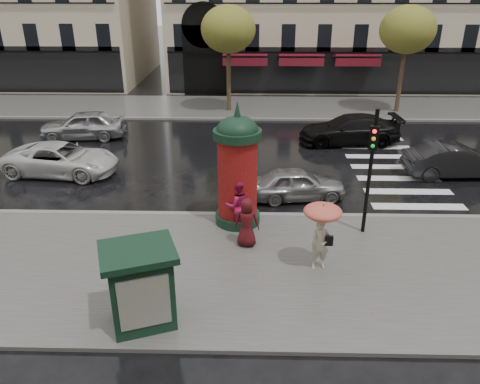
{
  "coord_description": "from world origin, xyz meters",
  "views": [
    {
      "loc": [
        -0.53,
        -12.36,
        8.03
      ],
      "look_at": [
        -0.87,
        1.5,
        1.69
      ],
      "focal_mm": 35.0,
      "sensor_mm": 36.0,
      "label": 1
    }
  ],
  "objects_px": {
    "car_white": "(61,159)",
    "car_far_silver": "(83,125)",
    "woman_red": "(238,205)",
    "morris_column": "(237,167)",
    "traffic_light": "(371,161)",
    "man_burgundy": "(247,222)",
    "car_darkgrey": "(455,160)",
    "woman_umbrella": "(322,226)",
    "car_black": "(349,130)",
    "newsstand": "(141,285)",
    "car_silver": "(297,184)"
  },
  "relations": [
    {
      "from": "woman_red",
      "to": "car_far_silver",
      "type": "bearing_deg",
      "value": -66.58
    },
    {
      "from": "traffic_light",
      "to": "car_darkgrey",
      "type": "xyz_separation_m",
      "value": [
        5.19,
        5.46,
        -1.99
      ]
    },
    {
      "from": "man_burgundy",
      "to": "newsstand",
      "type": "height_order",
      "value": "newsstand"
    },
    {
      "from": "woman_red",
      "to": "car_white",
      "type": "height_order",
      "value": "woman_red"
    },
    {
      "from": "man_burgundy",
      "to": "woman_umbrella",
      "type": "bearing_deg",
      "value": 154.98
    },
    {
      "from": "woman_umbrella",
      "to": "car_black",
      "type": "distance_m",
      "value": 12.51
    },
    {
      "from": "woman_red",
      "to": "car_white",
      "type": "xyz_separation_m",
      "value": [
        -8.04,
        5.16,
        -0.34
      ]
    },
    {
      "from": "newsstand",
      "to": "car_white",
      "type": "distance_m",
      "value": 11.58
    },
    {
      "from": "woman_umbrella",
      "to": "car_silver",
      "type": "xyz_separation_m",
      "value": [
        -0.21,
        5.12,
        -0.89
      ]
    },
    {
      "from": "woman_red",
      "to": "car_darkgrey",
      "type": "distance_m",
      "value": 10.86
    },
    {
      "from": "man_burgundy",
      "to": "car_white",
      "type": "relative_size",
      "value": 0.33
    },
    {
      "from": "car_white",
      "to": "car_far_silver",
      "type": "xyz_separation_m",
      "value": [
        -0.72,
        5.08,
        0.07
      ]
    },
    {
      "from": "man_burgundy",
      "to": "morris_column",
      "type": "height_order",
      "value": "morris_column"
    },
    {
      "from": "car_black",
      "to": "morris_column",
      "type": "bearing_deg",
      "value": -34.57
    },
    {
      "from": "woman_umbrella",
      "to": "man_burgundy",
      "type": "bearing_deg",
      "value": 149.99
    },
    {
      "from": "car_black",
      "to": "traffic_light",
      "type": "bearing_deg",
      "value": -10.86
    },
    {
      "from": "woman_umbrella",
      "to": "car_silver",
      "type": "bearing_deg",
      "value": 92.33
    },
    {
      "from": "traffic_light",
      "to": "car_black",
      "type": "relative_size",
      "value": 0.82
    },
    {
      "from": "car_darkgrey",
      "to": "car_white",
      "type": "distance_m",
      "value": 17.51
    },
    {
      "from": "woman_red",
      "to": "car_silver",
      "type": "relative_size",
      "value": 0.49
    },
    {
      "from": "car_white",
      "to": "woman_umbrella",
      "type": "bearing_deg",
      "value": -118.55
    },
    {
      "from": "car_black",
      "to": "car_far_silver",
      "type": "bearing_deg",
      "value": -94.94
    },
    {
      "from": "car_silver",
      "to": "car_white",
      "type": "xyz_separation_m",
      "value": [
        -10.33,
        2.35,
        0.06
      ]
    },
    {
      "from": "morris_column",
      "to": "car_darkgrey",
      "type": "height_order",
      "value": "morris_column"
    },
    {
      "from": "woman_red",
      "to": "car_silver",
      "type": "bearing_deg",
      "value": -146.31
    },
    {
      "from": "woman_umbrella",
      "to": "man_burgundy",
      "type": "xyz_separation_m",
      "value": [
        -2.18,
        1.26,
        -0.58
      ]
    },
    {
      "from": "traffic_light",
      "to": "car_darkgrey",
      "type": "bearing_deg",
      "value": 46.48
    },
    {
      "from": "morris_column",
      "to": "car_black",
      "type": "relative_size",
      "value": 0.83
    },
    {
      "from": "morris_column",
      "to": "traffic_light",
      "type": "bearing_deg",
      "value": -8.98
    },
    {
      "from": "woman_umbrella",
      "to": "car_silver",
      "type": "distance_m",
      "value": 5.2
    },
    {
      "from": "car_white",
      "to": "woman_red",
      "type": "bearing_deg",
      "value": -115.91
    },
    {
      "from": "man_burgundy",
      "to": "car_darkgrey",
      "type": "xyz_separation_m",
      "value": [
        9.14,
        6.38,
        -0.22
      ]
    },
    {
      "from": "man_burgundy",
      "to": "car_white",
      "type": "distance_m",
      "value": 10.42
    },
    {
      "from": "man_burgundy",
      "to": "traffic_light",
      "type": "xyz_separation_m",
      "value": [
        3.96,
        0.92,
        1.77
      ]
    },
    {
      "from": "morris_column",
      "to": "newsstand",
      "type": "xyz_separation_m",
      "value": [
        -2.21,
        -5.4,
        -0.99
      ]
    },
    {
      "from": "traffic_light",
      "to": "car_white",
      "type": "xyz_separation_m",
      "value": [
        -12.32,
        5.29,
        -2.02
      ]
    },
    {
      "from": "traffic_light",
      "to": "car_white",
      "type": "relative_size",
      "value": 0.85
    },
    {
      "from": "woman_umbrella",
      "to": "car_far_silver",
      "type": "bearing_deg",
      "value": 131.89
    },
    {
      "from": "woman_red",
      "to": "car_white",
      "type": "distance_m",
      "value": 9.56
    },
    {
      "from": "car_silver",
      "to": "car_black",
      "type": "xyz_separation_m",
      "value": [
        3.34,
        6.97,
        0.12
      ]
    },
    {
      "from": "car_silver",
      "to": "car_black",
      "type": "bearing_deg",
      "value": -33.15
    },
    {
      "from": "morris_column",
      "to": "woman_umbrella",
      "type": "bearing_deg",
      "value": -48.62
    },
    {
      "from": "man_burgundy",
      "to": "car_black",
      "type": "bearing_deg",
      "value": -111.12
    },
    {
      "from": "man_burgundy",
      "to": "car_darkgrey",
      "type": "distance_m",
      "value": 11.15
    },
    {
      "from": "traffic_light",
      "to": "car_far_silver",
      "type": "distance_m",
      "value": 16.77
    },
    {
      "from": "traffic_light",
      "to": "car_silver",
      "type": "relative_size",
      "value": 1.14
    },
    {
      "from": "newsstand",
      "to": "car_far_silver",
      "type": "height_order",
      "value": "newsstand"
    },
    {
      "from": "newsstand",
      "to": "car_darkgrey",
      "type": "height_order",
      "value": "newsstand"
    },
    {
      "from": "man_burgundy",
      "to": "newsstand",
      "type": "distance_m",
      "value": 4.59
    },
    {
      "from": "traffic_light",
      "to": "car_black",
      "type": "height_order",
      "value": "traffic_light"
    }
  ]
}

